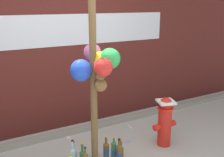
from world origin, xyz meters
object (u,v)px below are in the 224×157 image
at_px(memorial_post, 96,47).
at_px(fire_hydrant, 165,120).
at_px(bottle_2, 94,148).
at_px(bottle_4, 114,151).
at_px(bottle_8, 121,153).
at_px(bottle_7, 74,155).
at_px(bottle_0, 119,154).
at_px(bottle_5, 106,151).

xyz_separation_m(memorial_post, fire_hydrant, (1.15, 0.07, -1.20)).
xyz_separation_m(fire_hydrant, bottle_2, (-1.07, 0.20, -0.26)).
distance_m(bottle_4, bottle_8, 0.10).
xyz_separation_m(bottle_4, bottle_7, (-0.50, 0.22, -0.03)).
distance_m(memorial_post, bottle_4, 1.48).
bearing_deg(memorial_post, bottle_7, 130.22).
height_order(memorial_post, bottle_7, memorial_post).
relative_size(bottle_0, bottle_4, 1.05).
bearing_deg(bottle_4, bottle_5, 158.43).
xyz_separation_m(bottle_5, bottle_7, (-0.40, 0.18, -0.03)).
relative_size(bottle_4, bottle_5, 0.95).
relative_size(bottle_2, bottle_4, 0.97).
xyz_separation_m(bottle_4, bottle_8, (0.08, -0.05, -0.03)).
bearing_deg(bottle_4, bottle_7, 156.19).
bearing_deg(memorial_post, fire_hydrant, 3.29).
bearing_deg(fire_hydrant, bottle_4, -178.87).
height_order(memorial_post, bottle_4, memorial_post).
height_order(memorial_post, bottle_8, memorial_post).
height_order(fire_hydrant, bottle_5, fire_hydrant).
relative_size(fire_hydrant, bottle_8, 2.33).
bearing_deg(memorial_post, bottle_4, 10.24).
xyz_separation_m(bottle_2, bottle_5, (0.10, -0.18, 0.01)).
relative_size(bottle_5, bottle_8, 1.17).
bearing_deg(bottle_8, bottle_0, -136.57).
height_order(bottle_2, bottle_4, bottle_4).
relative_size(bottle_5, bottle_7, 1.19).
bearing_deg(bottle_5, bottle_8, -26.30).
bearing_deg(bottle_4, fire_hydrant, 1.13).
height_order(bottle_2, bottle_7, bottle_2).
height_order(fire_hydrant, bottle_2, fire_hydrant).
bearing_deg(bottle_8, fire_hydrant, 4.88).
xyz_separation_m(bottle_0, bottle_2, (-0.21, 0.33, -0.01)).
height_order(fire_hydrant, bottle_0, fire_hydrant).
bearing_deg(bottle_8, bottle_5, 153.70).
bearing_deg(bottle_7, bottle_0, -32.87).
bearing_deg(bottle_0, fire_hydrant, 8.60).
height_order(bottle_4, bottle_5, bottle_5).
distance_m(bottle_5, bottle_7, 0.44).
distance_m(bottle_4, bottle_5, 0.10).
xyz_separation_m(bottle_0, bottle_8, (0.07, 0.06, -0.03)).
distance_m(memorial_post, bottle_2, 1.49).
bearing_deg(bottle_2, bottle_0, -57.13).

